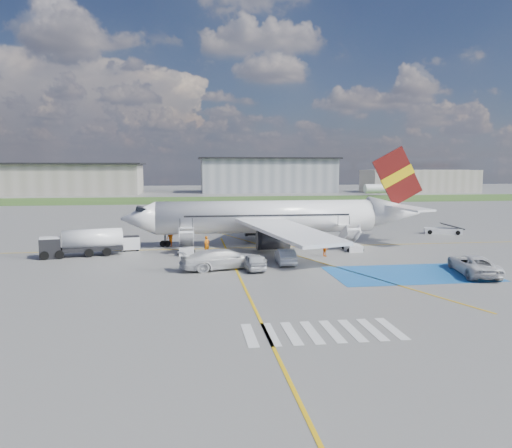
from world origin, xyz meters
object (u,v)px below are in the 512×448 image
Objects in this scene: belt_loader at (443,231)px; airliner at (278,217)px; fuel_tanker at (82,245)px; van_white_b at (224,256)px; gpu_cart at (130,244)px; car_silver_a at (253,262)px; van_white_a at (473,261)px; car_silver_b at (285,256)px.

airliner is at bearing -147.41° from belt_loader.
fuel_tanker is 16.75m from van_white_b.
airliner is at bearing -0.97° from fuel_tanker.
gpu_cart is 0.50× the size of car_silver_a.
belt_loader is at bearing -99.94° from van_white_a.
van_white_a is at bearing -52.76° from airliner.
airliner is 15.35m from car_silver_a.
belt_loader is (46.57, 10.92, -0.79)m from fuel_tanker.
van_white_a is at bearing -38.00° from gpu_cart.
fuel_tanker is 21.65m from car_silver_b.
car_silver_b is (-26.15, -18.08, 0.37)m from belt_loader.
van_white_a reaches higher than car_silver_a.
gpu_cart is 0.37× the size of van_white_a.
van_white_a is at bearing 159.82° from car_silver_b.
airliner reaches higher than gpu_cart.
car_silver_a is 0.95× the size of car_silver_b.
van_white_b is at bearing 15.86° from car_silver_b.
gpu_cart is at bearing -172.95° from airliner.
fuel_tanker is 1.37× the size of van_white_b.
gpu_cart reaches higher than belt_loader.
van_white_a is (36.05, -13.74, -0.07)m from fuel_tanker.
fuel_tanker is 1.95× the size of car_silver_a.
car_silver_b is (20.43, -7.16, -0.43)m from fuel_tanker.
car_silver_a is at bearing -109.14° from airliner.
car_silver_b is at bearing -126.54° from belt_loader.
airliner is 6.72× the size of belt_loader.
fuel_tanker is at bearing -35.66° from car_silver_a.
van_white_a is at bearing -94.31° from belt_loader.
airliner is 7.95× the size of car_silver_b.
car_silver_b is (3.48, 2.26, 0.02)m from car_silver_a.
fuel_tanker reaches higher than van_white_a.
gpu_cart is 17.29m from car_silver_a.
fuel_tanker is 38.58m from van_white_a.
car_silver_a is 19.59m from van_white_a.
belt_loader is at bearing -73.60° from van_white_b.
belt_loader is at bearing 13.78° from airliner.
gpu_cart is 42.72m from belt_loader.
car_silver_a is at bearing 0.44° from van_white_a.
van_white_a is (-10.52, -24.66, 0.73)m from belt_loader.
airliner reaches higher than fuel_tanker.
fuel_tanker is (-21.91, -4.87, -2.20)m from airliner.
van_white_b reaches higher than van_white_a.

